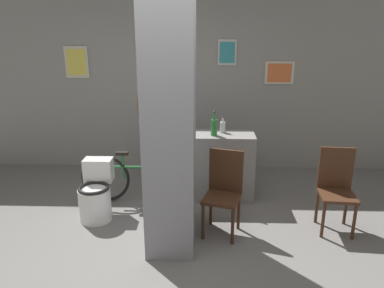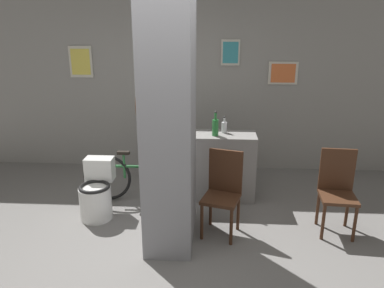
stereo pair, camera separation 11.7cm
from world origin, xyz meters
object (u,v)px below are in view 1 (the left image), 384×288
Objects in this scene: chair_near_pillar at (224,189)px; bicycle at (142,178)px; chair_by_doorway at (336,187)px; toilet at (96,195)px; bottle_tall at (214,126)px.

chair_near_pillar reaches higher than bicycle.
chair_near_pillar is at bearing -170.36° from chair_by_doorway.
chair_by_doorway is (2.79, -0.14, 0.22)m from toilet.
toilet is 0.43× the size of bicycle.
bicycle is (-1.03, 0.70, -0.18)m from chair_near_pillar.
toilet is at bearing -157.99° from bottle_tall.
bottle_tall is at bearing 7.91° from bicycle.
chair_by_doorway is at bearing -14.22° from bicycle.
toilet is at bearing -178.42° from chair_by_doorway.
bottle_tall reaches higher than chair_by_doorway.
chair_near_pillar is at bearing -9.56° from toilet.
chair_by_doorway reaches higher than toilet.
toilet is at bearing -173.44° from chair_near_pillar.
chair_by_doorway reaches higher than bicycle.
toilet is 2.11× the size of bottle_tall.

